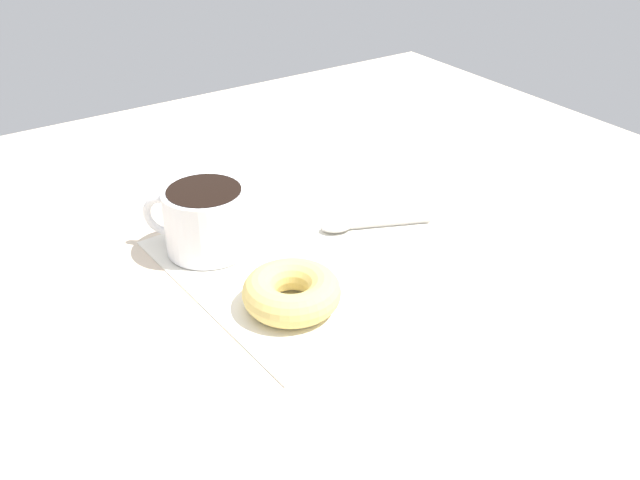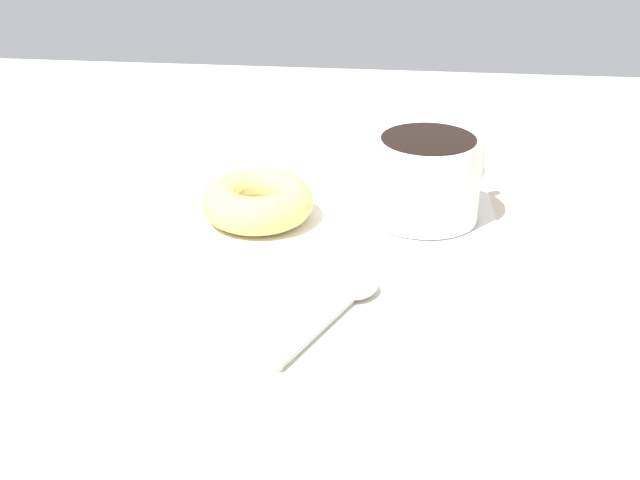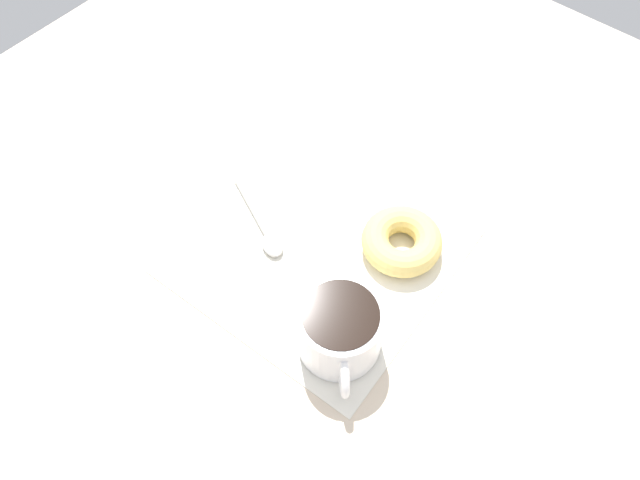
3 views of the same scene
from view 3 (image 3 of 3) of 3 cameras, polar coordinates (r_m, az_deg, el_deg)
ground_plane at (r=80.56cm, az=0.47°, el=0.61°), size 120.00×120.00×2.00cm
napkin at (r=77.90cm, az=0.00°, el=-0.85°), size 32.13×32.13×0.30cm
coffee_cup at (r=68.33cm, az=1.84°, el=-8.21°), size 10.31×10.60×7.46cm
donut at (r=77.01cm, az=7.48°, el=-0.10°), size 9.96×9.96×3.39cm
spoon at (r=78.76cm, az=-4.97°, el=0.54°), size 12.97×6.75×0.90cm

